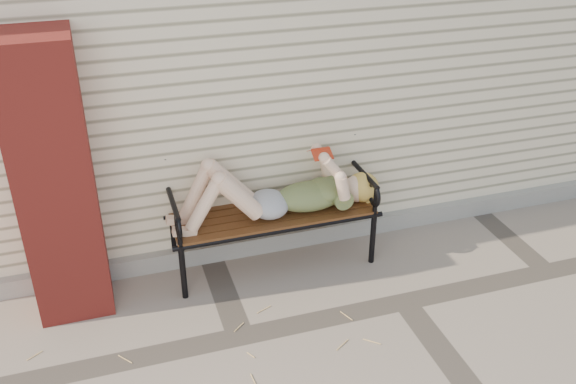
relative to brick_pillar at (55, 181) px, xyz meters
name	(u,v)px	position (x,y,z in m)	size (l,w,h in m)	color
ground	(405,302)	(2.30, -0.75, -1.00)	(80.00, 80.00, 0.00)	gray
house_wall	(283,8)	(2.30, 2.25, 0.50)	(8.00, 4.00, 3.00)	beige
foundation_strip	(354,227)	(2.30, 0.22, -0.93)	(8.00, 0.10, 0.15)	#9E998E
brick_pillar	(55,181)	(0.00, 0.00, 0.00)	(0.50, 0.50, 2.00)	#A02B24
garden_bench	(269,189)	(1.52, 0.14, -0.38)	(1.72, 0.68, 1.11)	black
reading_woman	(275,192)	(1.53, 0.00, -0.34)	(1.62, 0.37, 0.51)	#0A3B48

